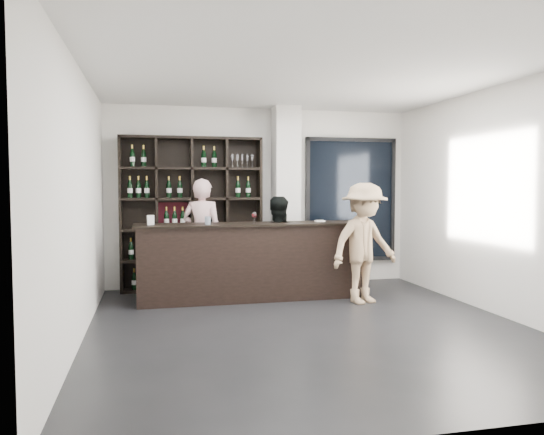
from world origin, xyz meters
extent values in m
cube|color=black|center=(0.00, 0.00, -0.01)|extent=(5.00, 5.50, 0.01)
cube|color=silver|center=(0.35, 2.47, 1.45)|extent=(0.40, 0.40, 2.90)
cube|color=black|center=(1.55, 2.69, 1.40)|extent=(1.60, 0.08, 2.10)
cube|color=black|center=(1.55, 2.69, 1.40)|extent=(1.48, 0.02, 1.98)
cube|color=black|center=(-0.35, 1.64, 0.54)|extent=(3.26, 0.61, 1.07)
cube|color=black|center=(-0.35, 1.64, 1.09)|extent=(3.34, 0.69, 0.03)
imported|color=#FFC7C6|center=(-1.01, 2.40, 0.88)|extent=(0.75, 0.63, 1.75)
imported|color=black|center=(0.05, 1.85, 0.74)|extent=(0.79, 0.65, 1.48)
imported|color=tan|center=(1.12, 1.05, 0.84)|extent=(1.23, 0.93, 1.68)
cylinder|color=silver|center=(-1.01, 1.50, 1.16)|extent=(0.11, 0.11, 0.11)
cube|color=white|center=(0.69, 1.73, 1.11)|extent=(0.13, 0.13, 0.02)
cube|color=white|center=(-1.78, 1.59, 1.17)|extent=(0.10, 0.07, 0.13)
camera|label=1|loc=(-1.76, -5.82, 1.64)|focal=35.00mm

